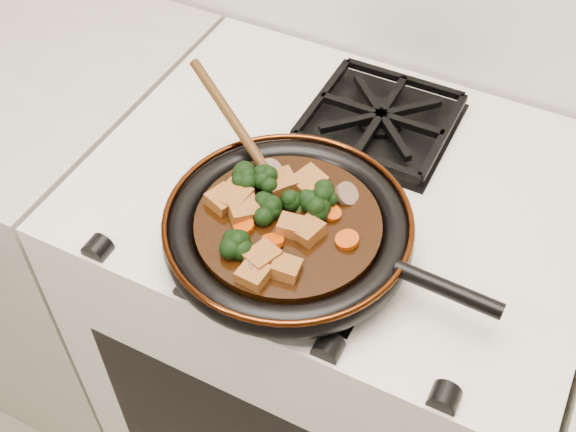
% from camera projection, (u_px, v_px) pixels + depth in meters
% --- Properties ---
extents(stove, '(0.76, 0.60, 0.90)m').
position_uv_depth(stove, '(332.00, 340.00, 1.43)').
color(stove, silver).
rests_on(stove, ground).
extents(burner_grate_front, '(0.23, 0.23, 0.03)m').
position_uv_depth(burner_grate_front, '(305.00, 238.00, 1.00)').
color(burner_grate_front, black).
rests_on(burner_grate_front, stove).
extents(burner_grate_back, '(0.23, 0.23, 0.03)m').
position_uv_depth(burner_grate_back, '(381.00, 119.00, 1.16)').
color(burner_grate_back, black).
rests_on(burner_grate_back, stove).
extents(skillet, '(0.47, 0.34, 0.05)m').
position_uv_depth(skillet, '(289.00, 229.00, 0.97)').
color(skillet, black).
rests_on(skillet, burner_grate_front).
extents(braising_sauce, '(0.25, 0.25, 0.02)m').
position_uv_depth(braising_sauce, '(288.00, 226.00, 0.97)').
color(braising_sauce, black).
rests_on(braising_sauce, skillet).
extents(tofu_cube_0, '(0.04, 0.04, 0.02)m').
position_uv_depth(tofu_cube_0, '(292.00, 227.00, 0.94)').
color(tofu_cube_0, brown).
rests_on(tofu_cube_0, braising_sauce).
extents(tofu_cube_1, '(0.04, 0.05, 0.03)m').
position_uv_depth(tofu_cube_1, '(309.00, 232.00, 0.94)').
color(tofu_cube_1, brown).
rests_on(tofu_cube_1, braising_sauce).
extents(tofu_cube_2, '(0.05, 0.06, 0.03)m').
position_uv_depth(tofu_cube_2, '(309.00, 183.00, 0.99)').
color(tofu_cube_2, brown).
rests_on(tofu_cube_2, braising_sauce).
extents(tofu_cube_3, '(0.05, 0.05, 0.03)m').
position_uv_depth(tofu_cube_3, '(234.00, 198.00, 0.97)').
color(tofu_cube_3, brown).
rests_on(tofu_cube_3, braising_sauce).
extents(tofu_cube_4, '(0.06, 0.06, 0.03)m').
position_uv_depth(tofu_cube_4, '(243.00, 210.00, 0.96)').
color(tofu_cube_4, brown).
rests_on(tofu_cube_4, braising_sauce).
extents(tofu_cube_5, '(0.05, 0.05, 0.03)m').
position_uv_depth(tofu_cube_5, '(263.00, 258.00, 0.91)').
color(tofu_cube_5, brown).
rests_on(tofu_cube_5, braising_sauce).
extents(tofu_cube_6, '(0.04, 0.04, 0.02)m').
position_uv_depth(tofu_cube_6, '(254.00, 275.00, 0.89)').
color(tofu_cube_6, brown).
rests_on(tofu_cube_6, braising_sauce).
extents(tofu_cube_7, '(0.05, 0.05, 0.02)m').
position_uv_depth(tofu_cube_7, '(281.00, 183.00, 0.99)').
color(tofu_cube_7, brown).
rests_on(tofu_cube_7, braising_sauce).
extents(tofu_cube_8, '(0.05, 0.05, 0.03)m').
position_uv_depth(tofu_cube_8, '(223.00, 200.00, 0.97)').
color(tofu_cube_8, brown).
rests_on(tofu_cube_8, braising_sauce).
extents(tofu_cube_9, '(0.04, 0.04, 0.02)m').
position_uv_depth(tofu_cube_9, '(286.00, 268.00, 0.90)').
color(tofu_cube_9, brown).
rests_on(tofu_cube_9, braising_sauce).
extents(broccoli_floret_0, '(0.06, 0.07, 0.06)m').
position_uv_depth(broccoli_floret_0, '(299.00, 206.00, 0.97)').
color(broccoli_floret_0, black).
rests_on(broccoli_floret_0, braising_sauce).
extents(broccoli_floret_1, '(0.08, 0.09, 0.06)m').
position_uv_depth(broccoli_floret_1, '(265.00, 210.00, 0.96)').
color(broccoli_floret_1, black).
rests_on(broccoli_floret_1, braising_sauce).
extents(broccoli_floret_2, '(0.08, 0.08, 0.06)m').
position_uv_depth(broccoli_floret_2, '(265.00, 179.00, 0.99)').
color(broccoli_floret_2, black).
rests_on(broccoli_floret_2, braising_sauce).
extents(broccoli_floret_3, '(0.07, 0.08, 0.06)m').
position_uv_depth(broccoli_floret_3, '(231.00, 249.00, 0.92)').
color(broccoli_floret_3, black).
rests_on(broccoli_floret_3, braising_sauce).
extents(broccoli_floret_4, '(0.07, 0.07, 0.07)m').
position_uv_depth(broccoli_floret_4, '(241.00, 182.00, 0.99)').
color(broccoli_floret_4, black).
rests_on(broccoli_floret_4, braising_sauce).
extents(broccoli_floret_5, '(0.08, 0.08, 0.05)m').
position_uv_depth(broccoli_floret_5, '(326.00, 200.00, 0.97)').
color(broccoli_floret_5, black).
rests_on(broccoli_floret_5, braising_sauce).
extents(broccoli_floret_6, '(0.08, 0.07, 0.06)m').
position_uv_depth(broccoli_floret_6, '(312.00, 207.00, 0.96)').
color(broccoli_floret_6, black).
rests_on(broccoli_floret_6, braising_sauce).
extents(carrot_coin_0, '(0.03, 0.03, 0.01)m').
position_uv_depth(carrot_coin_0, '(244.00, 226.00, 0.95)').
color(carrot_coin_0, '#C03B05').
rests_on(carrot_coin_0, braising_sauce).
extents(carrot_coin_1, '(0.03, 0.03, 0.02)m').
position_uv_depth(carrot_coin_1, '(273.00, 241.00, 0.93)').
color(carrot_coin_1, '#C03B05').
rests_on(carrot_coin_1, braising_sauce).
extents(carrot_coin_2, '(0.03, 0.03, 0.01)m').
position_uv_depth(carrot_coin_2, '(347.00, 240.00, 0.93)').
color(carrot_coin_2, '#C03B05').
rests_on(carrot_coin_2, braising_sauce).
extents(carrot_coin_3, '(0.03, 0.03, 0.01)m').
position_uv_depth(carrot_coin_3, '(332.00, 213.00, 0.96)').
color(carrot_coin_3, '#C03B05').
rests_on(carrot_coin_3, braising_sauce).
extents(mushroom_slice_0, '(0.05, 0.05, 0.03)m').
position_uv_depth(mushroom_slice_0, '(270.00, 171.00, 1.01)').
color(mushroom_slice_0, brown).
rests_on(mushroom_slice_0, braising_sauce).
extents(mushroom_slice_1, '(0.03, 0.04, 0.03)m').
position_uv_depth(mushroom_slice_1, '(347.00, 194.00, 0.98)').
color(mushroom_slice_1, brown).
rests_on(mushroom_slice_1, braising_sauce).
extents(mushroom_slice_2, '(0.04, 0.04, 0.03)m').
position_uv_depth(mushroom_slice_2, '(258.00, 268.00, 0.90)').
color(mushroom_slice_2, brown).
rests_on(mushroom_slice_2, braising_sauce).
extents(wooden_spoon, '(0.14, 0.09, 0.22)m').
position_uv_depth(wooden_spoon, '(250.00, 145.00, 1.02)').
color(wooden_spoon, '#45290E').
rests_on(wooden_spoon, braising_sauce).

